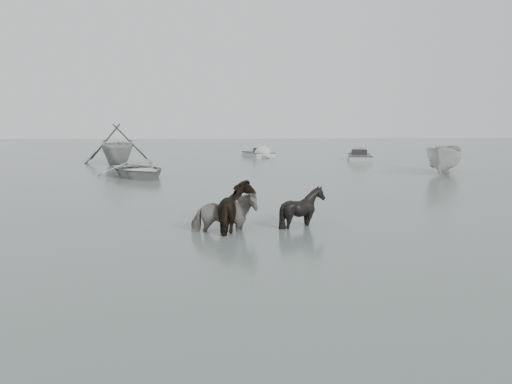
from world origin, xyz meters
TOP-DOWN VIEW (x-y plane):
  - ground at (0.00, 0.00)m, footprint 140.00×140.00m
  - pony_pinto at (-2.60, 1.30)m, footprint 1.76×0.87m
  - pony_dark at (-2.20, 1.66)m, footprint 1.72×1.89m
  - pony_black at (-0.45, 1.97)m, footprint 1.43×1.32m
  - rowboat_lead at (-7.25, 14.42)m, footprint 5.18×5.61m
  - rowboat_trail at (-10.10, 22.68)m, footprint 5.40×6.02m
  - boat_small at (9.36, 15.50)m, footprint 3.80×4.70m
  - skiff_port at (7.04, 25.00)m, footprint 2.63×5.64m
  - skiff_mid at (-0.29, 28.76)m, footprint 3.00×4.94m

SIDE VIEW (x-z plane):
  - ground at x=0.00m, z-range 0.00..0.00m
  - skiff_port at x=7.04m, z-range 0.00..0.75m
  - skiff_mid at x=-0.29m, z-range 0.00..0.75m
  - rowboat_lead at x=-7.25m, z-range 0.00..0.95m
  - pony_black at x=-0.45m, z-range 0.00..1.39m
  - pony_pinto at x=-2.60m, z-range 0.00..1.46m
  - pony_dark at x=-2.20m, z-range 0.00..1.61m
  - boat_small at x=9.36m, z-range 0.00..1.73m
  - rowboat_trail at x=-10.10m, z-range 0.00..2.84m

